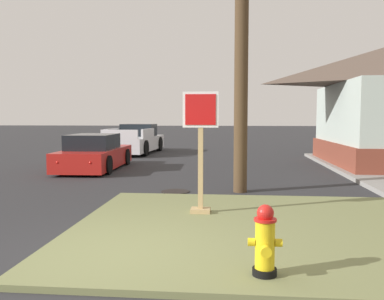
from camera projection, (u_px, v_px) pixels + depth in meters
ground_plane at (116, 260)px, 5.27m from camera, size 160.00×160.00×0.00m
grass_corner_patch at (257, 228)px, 6.63m from camera, size 5.98×5.24×0.08m
fire_hydrant at (265, 242)px, 4.53m from camera, size 0.38×0.34×0.80m
stop_sign at (201, 156)px, 7.45m from camera, size 0.65×0.28×2.23m
manhole_cover at (175, 192)px, 10.06m from camera, size 0.70×0.70×0.02m
parked_sedan_red at (95, 154)px, 14.37m from camera, size 1.92×4.35×1.25m
pickup_truck_white at (136, 141)px, 20.85m from camera, size 2.23×5.23×1.48m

